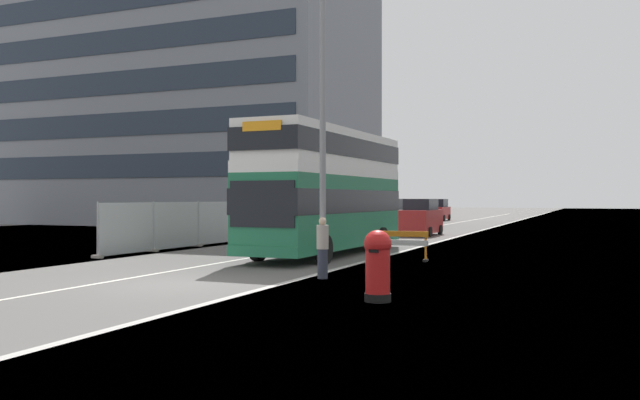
{
  "coord_description": "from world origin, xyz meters",
  "views": [
    {
      "loc": [
        10.49,
        -14.82,
        2.28
      ],
      "look_at": [
        1.49,
        6.45,
        2.2
      ],
      "focal_mm": 37.74,
      "sensor_mm": 36.0,
      "label": 1
    }
  ],
  "objects_px": {
    "car_receding_mid": "(392,214)",
    "car_far_side": "(437,211)",
    "double_decker_bus": "(327,189)",
    "lamppost_foreground": "(323,133)",
    "car_oncoming_near": "(421,218)",
    "car_receding_far": "(421,212)",
    "pedestrian_at_kerb": "(323,248)",
    "red_pillar_postbox": "(378,262)",
    "roadworks_barrier": "(403,242)"
  },
  "relations": [
    {
      "from": "car_receding_mid",
      "to": "car_far_side",
      "type": "distance_m",
      "value": 17.75
    },
    {
      "from": "double_decker_bus",
      "to": "lamppost_foreground",
      "type": "relative_size",
      "value": 1.26
    },
    {
      "from": "lamppost_foreground",
      "to": "car_receding_mid",
      "type": "relative_size",
      "value": 2.23
    },
    {
      "from": "car_oncoming_near",
      "to": "car_far_side",
      "type": "bearing_deg",
      "value": 100.93
    },
    {
      "from": "car_far_side",
      "to": "car_receding_far",
      "type": "bearing_deg",
      "value": -86.54
    },
    {
      "from": "car_far_side",
      "to": "pedestrian_at_kerb",
      "type": "distance_m",
      "value": 49.58
    },
    {
      "from": "red_pillar_postbox",
      "to": "car_far_side",
      "type": "bearing_deg",
      "value": 101.61
    },
    {
      "from": "red_pillar_postbox",
      "to": "roadworks_barrier",
      "type": "relative_size",
      "value": 0.87
    },
    {
      "from": "car_receding_far",
      "to": "car_far_side",
      "type": "relative_size",
      "value": 0.99
    },
    {
      "from": "car_far_side",
      "to": "red_pillar_postbox",
      "type": "bearing_deg",
      "value": -78.39
    },
    {
      "from": "double_decker_bus",
      "to": "car_oncoming_near",
      "type": "relative_size",
      "value": 2.52
    },
    {
      "from": "pedestrian_at_kerb",
      "to": "red_pillar_postbox",
      "type": "bearing_deg",
      "value": -51.12
    },
    {
      "from": "double_decker_bus",
      "to": "car_receding_mid",
      "type": "xyz_separation_m",
      "value": [
        -4.54,
        23.9,
        -1.59
      ]
    },
    {
      "from": "roadworks_barrier",
      "to": "car_receding_far",
      "type": "relative_size",
      "value": 0.47
    },
    {
      "from": "car_receding_far",
      "to": "pedestrian_at_kerb",
      "type": "xyz_separation_m",
      "value": [
        7.5,
        -40.31,
        -0.13
      ]
    },
    {
      "from": "roadworks_barrier",
      "to": "car_oncoming_near",
      "type": "relative_size",
      "value": 0.41
    },
    {
      "from": "red_pillar_postbox",
      "to": "pedestrian_at_kerb",
      "type": "height_order",
      "value": "pedestrian_at_kerb"
    },
    {
      "from": "car_receding_far",
      "to": "pedestrian_at_kerb",
      "type": "bearing_deg",
      "value": -79.47
    },
    {
      "from": "double_decker_bus",
      "to": "lamppost_foreground",
      "type": "distance_m",
      "value": 7.61
    },
    {
      "from": "pedestrian_at_kerb",
      "to": "car_receding_far",
      "type": "bearing_deg",
      "value": 100.53
    },
    {
      "from": "red_pillar_postbox",
      "to": "car_far_side",
      "type": "relative_size",
      "value": 0.4
    },
    {
      "from": "car_oncoming_near",
      "to": "pedestrian_at_kerb",
      "type": "distance_m",
      "value": 22.36
    },
    {
      "from": "red_pillar_postbox",
      "to": "pedestrian_at_kerb",
      "type": "relative_size",
      "value": 0.91
    },
    {
      "from": "double_decker_bus",
      "to": "car_far_side",
      "type": "relative_size",
      "value": 2.84
    },
    {
      "from": "car_oncoming_near",
      "to": "car_receding_far",
      "type": "xyz_separation_m",
      "value": [
        -4.64,
        18.13,
        -0.05
      ]
    },
    {
      "from": "car_far_side",
      "to": "lamppost_foreground",
      "type": "bearing_deg",
      "value": -80.79
    },
    {
      "from": "car_oncoming_near",
      "to": "pedestrian_at_kerb",
      "type": "height_order",
      "value": "car_oncoming_near"
    },
    {
      "from": "pedestrian_at_kerb",
      "to": "car_receding_mid",
      "type": "bearing_deg",
      "value": 103.33
    },
    {
      "from": "double_decker_bus",
      "to": "car_receding_far",
      "type": "xyz_separation_m",
      "value": [
        -4.65,
        33.02,
        -1.62
      ]
    },
    {
      "from": "lamppost_foreground",
      "to": "double_decker_bus",
      "type": "bearing_deg",
      "value": 111.27
    },
    {
      "from": "lamppost_foreground",
      "to": "roadworks_barrier",
      "type": "relative_size",
      "value": 4.83
    },
    {
      "from": "car_far_side",
      "to": "roadworks_barrier",
      "type": "bearing_deg",
      "value": -78.61
    },
    {
      "from": "red_pillar_postbox",
      "to": "car_oncoming_near",
      "type": "xyz_separation_m",
      "value": [
        -5.58,
        25.56,
        0.19
      ]
    },
    {
      "from": "car_receding_far",
      "to": "car_far_side",
      "type": "height_order",
      "value": "car_receding_far"
    },
    {
      "from": "red_pillar_postbox",
      "to": "pedestrian_at_kerb",
      "type": "distance_m",
      "value": 4.35
    },
    {
      "from": "car_oncoming_near",
      "to": "car_far_side",
      "type": "relative_size",
      "value": 1.13
    },
    {
      "from": "double_decker_bus",
      "to": "red_pillar_postbox",
      "type": "xyz_separation_m",
      "value": [
        5.57,
        -10.68,
        -1.76
      ]
    },
    {
      "from": "roadworks_barrier",
      "to": "car_oncoming_near",
      "type": "height_order",
      "value": "car_oncoming_near"
    },
    {
      "from": "car_receding_mid",
      "to": "roadworks_barrier",
      "type": "bearing_deg",
      "value": -72.32
    },
    {
      "from": "car_receding_mid",
      "to": "car_far_side",
      "type": "xyz_separation_m",
      "value": [
        -0.63,
        17.74,
        -0.02
      ]
    },
    {
      "from": "car_receding_mid",
      "to": "car_far_side",
      "type": "relative_size",
      "value": 1.01
    },
    {
      "from": "car_oncoming_near",
      "to": "car_receding_far",
      "type": "bearing_deg",
      "value": 104.37
    },
    {
      "from": "red_pillar_postbox",
      "to": "car_oncoming_near",
      "type": "relative_size",
      "value": 0.36
    },
    {
      "from": "double_decker_bus",
      "to": "car_far_side",
      "type": "distance_m",
      "value": 41.99
    },
    {
      "from": "pedestrian_at_kerb",
      "to": "double_decker_bus",
      "type": "bearing_deg",
      "value": 111.3
    },
    {
      "from": "car_oncoming_near",
      "to": "car_far_side",
      "type": "xyz_separation_m",
      "value": [
        -5.16,
        26.75,
        -0.04
      ]
    },
    {
      "from": "lamppost_foreground",
      "to": "red_pillar_postbox",
      "type": "bearing_deg",
      "value": -52.44
    },
    {
      "from": "car_oncoming_near",
      "to": "car_receding_mid",
      "type": "distance_m",
      "value": 10.09
    },
    {
      "from": "double_decker_bus",
      "to": "lamppost_foreground",
      "type": "xyz_separation_m",
      "value": [
        2.7,
        -6.95,
        1.52
      ]
    },
    {
      "from": "car_oncoming_near",
      "to": "car_receding_mid",
      "type": "bearing_deg",
      "value": 116.72
    }
  ]
}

